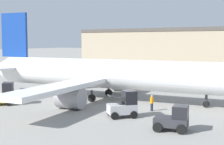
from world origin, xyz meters
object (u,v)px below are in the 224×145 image
Objects in this scene: baggage_tug at (4,95)px; belt_loader_truck at (124,105)px; airplane at (105,74)px; pushback_tug at (174,119)px; ground_crew_worker at (152,103)px.

belt_loader_truck reaches higher than baggage_tug.
belt_loader_truck is at bearing -53.40° from airplane.
belt_loader_truck is at bearing 146.91° from pushback_tug.
baggage_tug is (-7.14, -9.50, -1.98)m from airplane.
ground_crew_worker is 0.52× the size of belt_loader_truck.
airplane reaches higher than pushback_tug.
airplane is 10.26m from belt_loader_truck.
ground_crew_worker is at bearing 115.39° from pushback_tug.
baggage_tug is at bearing -137.36° from airplane.
belt_loader_truck is 6.25m from pushback_tug.
airplane reaches higher than baggage_tug.
pushback_tug is (5.23, -5.81, 0.09)m from ground_crew_worker.
airplane is 12.05× the size of belt_loader_truck.
airplane is at bearing 7.63° from baggage_tug.
ground_crew_worker is 4.12m from belt_loader_truck.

